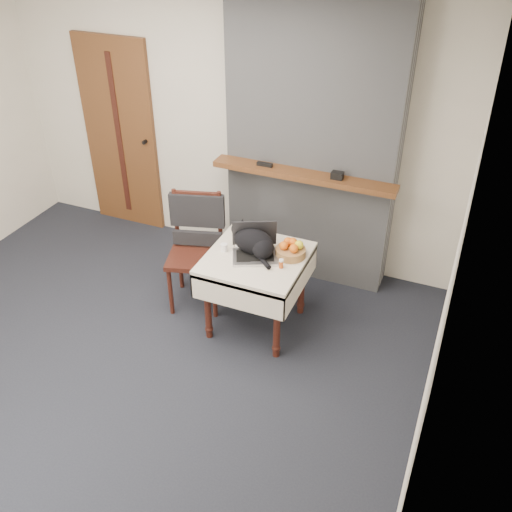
{
  "coord_description": "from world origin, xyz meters",
  "views": [
    {
      "loc": [
        2.24,
        -2.63,
        3.22
      ],
      "look_at": [
        0.8,
        0.81,
        0.74
      ],
      "focal_mm": 40.0,
      "sensor_mm": 36.0,
      "label": 1
    }
  ],
  "objects_px": {
    "door": "(121,136)",
    "side_table": "(256,268)",
    "laptop": "(255,247)",
    "pill_bottle": "(281,264)",
    "cat": "(254,242)",
    "fruit_basket": "(291,250)",
    "cream_jar": "(224,248)",
    "chair": "(197,234)"
  },
  "relations": [
    {
      "from": "side_table",
      "to": "chair",
      "type": "bearing_deg",
      "value": 163.34
    },
    {
      "from": "laptop",
      "to": "cat",
      "type": "bearing_deg",
      "value": 100.98
    },
    {
      "from": "fruit_basket",
      "to": "cat",
      "type": "bearing_deg",
      "value": -164.37
    },
    {
      "from": "door",
      "to": "cream_jar",
      "type": "xyz_separation_m",
      "value": [
        1.71,
        -1.14,
        -0.27
      ]
    },
    {
      "from": "cream_jar",
      "to": "fruit_basket",
      "type": "relative_size",
      "value": 0.27
    },
    {
      "from": "cat",
      "to": "cream_jar",
      "type": "height_order",
      "value": "cat"
    },
    {
      "from": "side_table",
      "to": "cream_jar",
      "type": "xyz_separation_m",
      "value": [
        -0.27,
        -0.03,
        0.15
      ]
    },
    {
      "from": "laptop",
      "to": "pill_bottle",
      "type": "relative_size",
      "value": 5.96
    },
    {
      "from": "door",
      "to": "side_table",
      "type": "distance_m",
      "value": 2.31
    },
    {
      "from": "side_table",
      "to": "fruit_basket",
      "type": "bearing_deg",
      "value": 24.94
    },
    {
      "from": "cat",
      "to": "fruit_basket",
      "type": "height_order",
      "value": "cat"
    },
    {
      "from": "cat",
      "to": "pill_bottle",
      "type": "height_order",
      "value": "cat"
    },
    {
      "from": "door",
      "to": "cat",
      "type": "distance_m",
      "value": 2.24
    },
    {
      "from": "cat",
      "to": "cream_jar",
      "type": "relative_size",
      "value": 6.99
    },
    {
      "from": "pill_bottle",
      "to": "fruit_basket",
      "type": "xyz_separation_m",
      "value": [
        0.01,
        0.19,
        0.02
      ]
    },
    {
      "from": "chair",
      "to": "pill_bottle",
      "type": "bearing_deg",
      "value": -32.9
    },
    {
      "from": "side_table",
      "to": "cat",
      "type": "relative_size",
      "value": 1.73
    },
    {
      "from": "cat",
      "to": "cream_jar",
      "type": "xyz_separation_m",
      "value": [
        -0.24,
        -0.06,
        -0.07
      ]
    },
    {
      "from": "laptop",
      "to": "cream_jar",
      "type": "distance_m",
      "value": 0.25
    },
    {
      "from": "fruit_basket",
      "to": "laptop",
      "type": "bearing_deg",
      "value": -162.13
    },
    {
      "from": "side_table",
      "to": "laptop",
      "type": "xyz_separation_m",
      "value": [
        -0.02,
        0.03,
        0.18
      ]
    },
    {
      "from": "cream_jar",
      "to": "chair",
      "type": "distance_m",
      "value": 0.44
    },
    {
      "from": "chair",
      "to": "fruit_basket",
      "type": "bearing_deg",
      "value": -21.0
    },
    {
      "from": "fruit_basket",
      "to": "pill_bottle",
      "type": "bearing_deg",
      "value": -93.43
    },
    {
      "from": "cat",
      "to": "door",
      "type": "bearing_deg",
      "value": 171.12
    },
    {
      "from": "laptop",
      "to": "chair",
      "type": "distance_m",
      "value": 0.65
    },
    {
      "from": "pill_bottle",
      "to": "door",
      "type": "bearing_deg",
      "value": 151.89
    },
    {
      "from": "pill_bottle",
      "to": "side_table",
      "type": "bearing_deg",
      "value": 163.24
    },
    {
      "from": "laptop",
      "to": "cream_jar",
      "type": "relative_size",
      "value": 6.97
    },
    {
      "from": "cat",
      "to": "laptop",
      "type": "bearing_deg",
      "value": -34.37
    },
    {
      "from": "laptop",
      "to": "cat",
      "type": "relative_size",
      "value": 1.0
    },
    {
      "from": "laptop",
      "to": "pill_bottle",
      "type": "xyz_separation_m",
      "value": [
        0.26,
        -0.1,
        -0.03
      ]
    },
    {
      "from": "fruit_basket",
      "to": "chair",
      "type": "height_order",
      "value": "chair"
    },
    {
      "from": "laptop",
      "to": "cream_jar",
      "type": "bearing_deg",
      "value": 167.83
    },
    {
      "from": "cat",
      "to": "fruit_basket",
      "type": "distance_m",
      "value": 0.3
    },
    {
      "from": "door",
      "to": "laptop",
      "type": "distance_m",
      "value": 2.25
    },
    {
      "from": "door",
      "to": "chair",
      "type": "bearing_deg",
      "value": -34.5
    },
    {
      "from": "pill_bottle",
      "to": "chair",
      "type": "bearing_deg",
      "value": 163.32
    },
    {
      "from": "side_table",
      "to": "cat",
      "type": "bearing_deg",
      "value": 128.47
    },
    {
      "from": "cat",
      "to": "fruit_basket",
      "type": "xyz_separation_m",
      "value": [
        0.28,
        0.08,
        -0.05
      ]
    },
    {
      "from": "side_table",
      "to": "laptop",
      "type": "relative_size",
      "value": 1.73
    },
    {
      "from": "pill_bottle",
      "to": "cat",
      "type": "bearing_deg",
      "value": 157.78
    }
  ]
}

